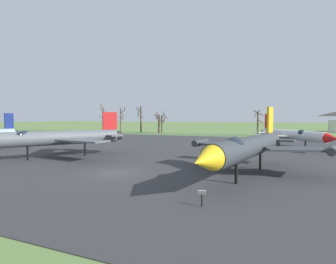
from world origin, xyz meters
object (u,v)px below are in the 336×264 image
jet_fighter_front_right (293,135)px  jet_fighter_rear_left (249,147)px  jet_fighter_front_left (56,138)px  info_placard_front_right (333,152)px  info_placard_rear_left (202,197)px

jet_fighter_front_right → jet_fighter_rear_left: size_ratio=0.77×
jet_fighter_front_left → info_placard_front_right: bearing=24.6°
info_placard_front_right → info_placard_rear_left: bearing=-112.6°
info_placard_front_right → info_placard_rear_left: (-10.14, -24.31, -0.05)m
jet_fighter_front_left → info_placard_rear_left: 23.17m
info_placard_front_right → info_placard_rear_left: 26.34m
info_placard_rear_left → jet_fighter_rear_left: bearing=79.8°
jet_fighter_rear_left → info_placard_rear_left: bearing=-100.2°
jet_fighter_rear_left → info_placard_rear_left: 8.94m
jet_fighter_front_right → info_placard_front_right: bearing=-60.7°
jet_fighter_front_right → jet_fighter_rear_left: 23.64m
jet_fighter_front_left → info_placard_rear_left: jet_fighter_front_left is taller
info_placard_front_right → jet_fighter_front_right: bearing=119.3°
jet_fighter_front_right → jet_fighter_rear_left: (-4.39, -23.23, 0.28)m
jet_fighter_front_right → info_placard_rear_left: bearing=-100.6°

